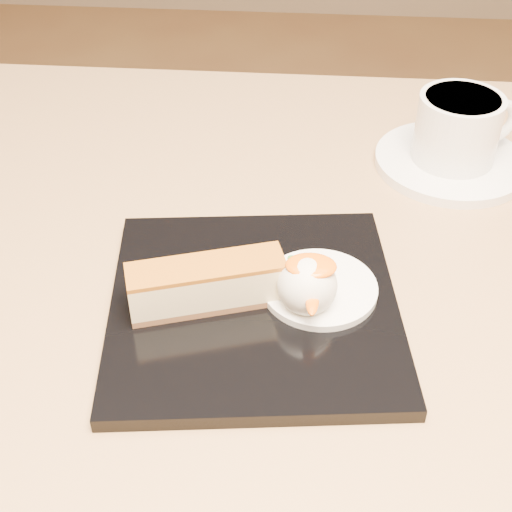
# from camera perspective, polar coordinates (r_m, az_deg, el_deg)

# --- Properties ---
(table) EXTENTS (0.80, 0.80, 0.72)m
(table) POSITION_cam_1_polar(r_m,az_deg,el_deg) (0.69, 1.10, -12.61)
(table) COLOR black
(table) RESTS_ON ground
(dessert_plate) EXTENTS (0.24, 0.24, 0.01)m
(dessert_plate) POSITION_cam_1_polar(r_m,az_deg,el_deg) (0.55, -0.17, -4.04)
(dessert_plate) COLOR black
(dessert_plate) RESTS_ON table
(cheesecake) EXTENTS (0.12, 0.07, 0.04)m
(cheesecake) POSITION_cam_1_polar(r_m,az_deg,el_deg) (0.53, -3.96, -2.25)
(cheesecake) COLOR brown
(cheesecake) RESTS_ON dessert_plate
(cream_smear) EXTENTS (0.09, 0.09, 0.01)m
(cream_smear) POSITION_cam_1_polar(r_m,az_deg,el_deg) (0.56, 5.10, -2.58)
(cream_smear) COLOR white
(cream_smear) RESTS_ON dessert_plate
(ice_cream_scoop) EXTENTS (0.04, 0.04, 0.04)m
(ice_cream_scoop) POSITION_cam_1_polar(r_m,az_deg,el_deg) (0.53, 4.12, -2.37)
(ice_cream_scoop) COLOR white
(ice_cream_scoop) RESTS_ON cream_smear
(mango_sauce) EXTENTS (0.04, 0.03, 0.01)m
(mango_sauce) POSITION_cam_1_polar(r_m,az_deg,el_deg) (0.52, 4.43, -0.78)
(mango_sauce) COLOR #FF6708
(mango_sauce) RESTS_ON ice_cream_scoop
(mint_sprig) EXTENTS (0.04, 0.03, 0.00)m
(mint_sprig) POSITION_cam_1_polar(r_m,az_deg,el_deg) (0.57, 2.24, -0.42)
(mint_sprig) COLOR #308B2D
(mint_sprig) RESTS_ON cream_smear
(saucer) EXTENTS (0.15, 0.15, 0.01)m
(saucer) POSITION_cam_1_polar(r_m,az_deg,el_deg) (0.75, 15.29, 7.28)
(saucer) COLOR white
(saucer) RESTS_ON table
(coffee_cup) EXTENTS (0.10, 0.08, 0.07)m
(coffee_cup) POSITION_cam_1_polar(r_m,az_deg,el_deg) (0.73, 15.96, 9.91)
(coffee_cup) COLOR white
(coffee_cup) RESTS_ON saucer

